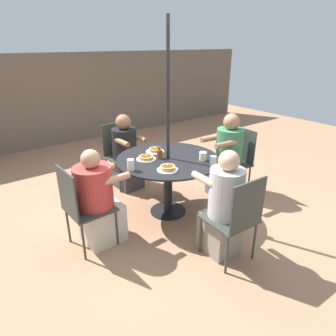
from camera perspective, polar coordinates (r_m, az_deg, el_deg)
ground_plane at (r=3.89m, az=0.00°, el=-8.22°), size 12.00×12.00×0.00m
back_fence at (r=6.65m, az=-19.47°, el=12.13°), size 10.00×0.06×1.83m
patio_table at (r=3.62m, az=0.00°, el=-0.05°), size 1.24×1.24×0.73m
umbrella_pole at (r=3.45m, az=0.00°, el=8.18°), size 0.04×0.04×2.27m
patio_chair_north at (r=2.90m, az=12.93°, el=-8.84°), size 0.46×0.46×0.91m
diner_north at (r=3.00m, az=10.44°, el=-7.52°), size 0.35×0.50×1.11m
patio_chair_east at (r=4.31m, az=12.94°, el=1.98°), size 0.48×0.48×0.91m
diner_east at (r=4.19m, az=11.17°, el=1.66°), size 0.57×0.40×1.15m
patio_chair_south at (r=4.52m, az=-9.22°, el=3.26°), size 0.46×0.46×0.91m
diner_south at (r=4.38m, az=-7.99°, el=2.41°), size 0.37×0.51×1.09m
patio_chair_west at (r=3.13m, az=-16.29°, el=-6.66°), size 0.46×0.46×0.91m
diner_west at (r=3.21m, az=-13.23°, el=-6.40°), size 0.53×0.40×1.06m
pancake_plate_a at (r=3.77m, az=-2.50°, el=3.37°), size 0.23×0.23×0.06m
pancake_plate_b at (r=3.22m, az=-0.09°, el=-0.08°), size 0.23×0.23×0.07m
pancake_plate_c at (r=3.53m, az=-4.22°, el=1.92°), size 0.23×0.23×0.06m
syrup_bottle at (r=3.55m, az=-1.63°, el=2.73°), size 0.09×0.06×0.15m
coffee_cup at (r=3.51m, az=6.65°, el=2.25°), size 0.09×0.09×0.10m
drinking_glass_a at (r=3.23m, az=-7.11°, el=0.58°), size 0.08×0.08×0.13m
drinking_glass_b at (r=3.36m, az=8.57°, el=1.29°), size 0.07×0.07×0.11m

